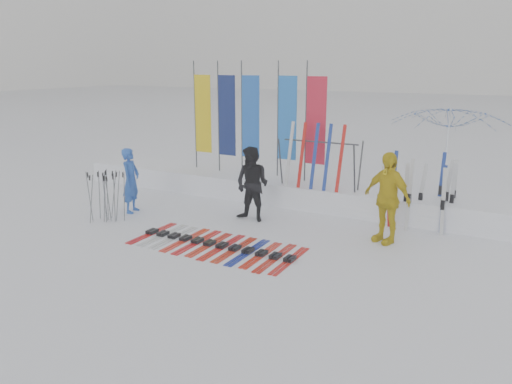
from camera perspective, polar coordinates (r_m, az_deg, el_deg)
The scene contains 11 objects.
ground at distance 9.98m, azimuth -5.44°, elevation -7.46°, with size 120.00×120.00×0.00m, color white.
snow_bank at distance 13.75m, azimuth 5.23°, elevation 0.02°, with size 14.00×1.60×0.60m, color white.
person_blue at distance 13.08m, azimuth -14.10°, elevation 1.28°, with size 0.61×0.40×1.66m, color blue.
person_black at distance 11.97m, azimuth -0.43°, elevation 0.88°, with size 0.88×0.69×1.81m, color black.
person_yellow at distance 10.86m, azimuth 14.72°, elevation -0.63°, with size 1.15×0.48×1.96m, color gold.
tent_canopy at distance 13.92m, azimuth 20.95°, elevation 3.82°, with size 2.99×3.05×2.75m, color white.
ski_row at distance 10.54m, azimuth -4.61°, elevation -6.02°, with size 3.58×1.68×0.07m.
pole_cluster at distance 12.54m, azimuth -16.69°, elevation -0.53°, with size 0.79×0.71×1.26m.
feather_flags at distance 14.24m, azimuth -0.23°, elevation 8.54°, with size 4.26×0.27×3.20m.
ski_rack at distance 12.91m, azimuth 7.31°, elevation 3.94°, with size 2.04×0.80×1.23m.
upright_skis at distance 12.26m, azimuth 18.93°, elevation -0.17°, with size 1.48×1.17×1.69m.
Camera 1 is at (5.22, -7.65, 3.71)m, focal length 35.00 mm.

